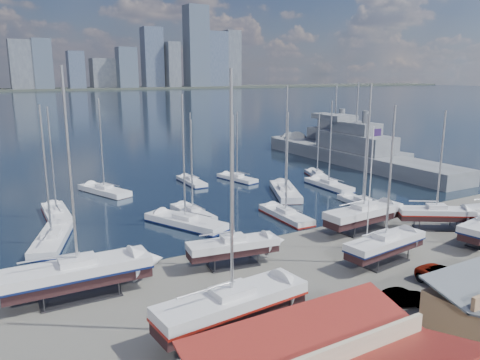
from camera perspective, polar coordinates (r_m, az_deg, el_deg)
ground at (r=50.42m, az=14.56°, el=-9.22°), size 1400.00×1400.00×0.00m
water at (r=344.90m, az=-24.87°, el=8.50°), size 1400.00×600.00×0.40m
sailboat_cradle_0 at (r=42.25m, az=-19.10°, el=-10.65°), size 12.14×3.71×19.21m
sailboat_cradle_1 at (r=35.06m, az=-0.97°, el=-14.94°), size 12.08×4.23×18.93m
sailboat_cradle_2 at (r=46.40m, az=-0.85°, el=-8.07°), size 9.34×3.85×14.88m
sailboat_cradle_3 at (r=49.11m, az=17.29°, el=-7.43°), size 9.94×3.73×15.71m
sailboat_cradle_4 at (r=58.21m, az=14.82°, el=-4.01°), size 10.94×3.67×17.47m
sailboat_cradle_6 at (r=61.88m, az=22.77°, el=-3.76°), size 8.74×6.96×14.43m
sailboat_moored_0 at (r=56.71m, az=-21.93°, el=-6.94°), size 6.50×11.19×16.16m
sailboat_moored_1 at (r=66.54m, az=-21.42°, el=-4.03°), size 3.17×10.29×15.26m
sailboat_moored_2 at (r=77.25m, az=-16.19°, el=-1.38°), size 6.37×10.74×15.68m
sailboat_moored_3 at (r=58.99m, az=-6.67°, el=-5.31°), size 7.63×11.69×17.03m
sailboat_moored_4 at (r=62.96m, az=-5.77°, el=-4.10°), size 2.97×9.04×13.47m
sailboat_moored_5 at (r=81.33m, az=-5.93°, el=-0.25°), size 2.62×8.64×12.83m
sailboat_moored_6 at (r=61.98m, az=5.59°, el=-4.39°), size 3.20×9.84×14.53m
sailboat_moored_7 at (r=73.67m, az=5.52°, el=-1.60°), size 8.01×11.99×17.70m
sailboat_moored_8 at (r=83.27m, az=-0.35°, el=0.13°), size 4.16×8.85×12.76m
sailboat_moored_9 at (r=69.24m, az=14.70°, el=-2.90°), size 3.82×9.41×13.80m
sailboat_moored_10 at (r=79.41m, az=10.75°, el=-0.73°), size 3.25×10.18×15.05m
sailboat_moored_11 at (r=87.24m, az=9.37°, el=0.54°), size 4.90×8.51×12.28m
naval_ship_east at (r=101.59m, az=13.76°, el=2.85°), size 9.50×51.96×18.66m
naval_ship_west at (r=115.08m, az=11.37°, el=4.09°), size 10.67×39.70×17.53m
car_a at (r=34.49m, az=8.12°, el=-18.45°), size 2.67×4.50×1.44m
car_b at (r=41.64m, az=19.20°, el=-13.39°), size 4.26×2.89×1.33m
car_c at (r=46.23m, az=24.17°, el=-10.95°), size 2.93×5.95×1.63m
flagpole at (r=51.27m, az=15.70°, el=0.15°), size 1.17×0.12×13.30m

